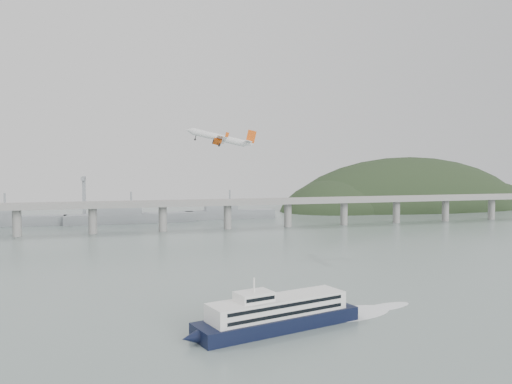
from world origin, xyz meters
name	(u,v)px	position (x,y,z in m)	size (l,w,h in m)	color
ground	(297,292)	(0.00, 0.00, 0.00)	(900.00, 900.00, 0.00)	slate
bridge	(201,207)	(-1.15, 200.00, 17.65)	(800.00, 22.00, 23.90)	gray
headland	(420,224)	(285.18, 331.75, -19.34)	(365.00, 155.00, 156.00)	black
ferry	(278,314)	(-20.97, -38.54, 4.39)	(84.54, 30.60, 16.20)	black
airliner	(221,138)	(-10.61, 85.82, 63.64)	(38.59, 35.15, 11.57)	silver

